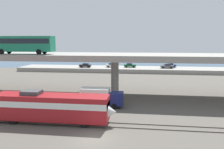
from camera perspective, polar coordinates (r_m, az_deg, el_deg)
ground_plane at (r=25.32m, az=-4.78°, el=-15.98°), size 260.00×260.00×0.00m
rail_strip_near at (r=28.26m, az=-3.35°, el=-13.15°), size 110.00×0.12×0.12m
rail_strip_far at (r=29.57m, az=-2.82°, el=-12.13°), size 110.00×0.12×0.12m
train_locomotive at (r=29.75m, az=-14.04°, el=-7.93°), size 16.03×3.04×4.18m
highway_overpass at (r=42.91m, az=0.74°, el=4.36°), size 96.00×11.59×8.06m
transit_bus_on_overpass at (r=46.05m, az=-21.93°, el=7.47°), size 12.00×2.68×3.40m
service_truck_west at (r=35.92m, az=-2.93°, el=-5.74°), size 6.80×2.46×3.04m
pier_parking_lot at (r=78.28m, az=3.72°, el=1.33°), size 76.15×10.85×1.37m
parked_car_0 at (r=78.46m, az=-6.88°, el=2.37°), size 4.06×1.89×1.50m
parked_car_1 at (r=80.53m, az=14.60°, el=2.32°), size 4.31×1.87×1.50m
parked_car_2 at (r=78.36m, az=4.63°, el=2.40°), size 4.15×1.86×1.50m
parked_car_3 at (r=78.41m, az=-0.03°, el=2.43°), size 4.04×1.84×1.50m
parked_car_4 at (r=77.77m, az=13.96°, el=2.13°), size 4.34×1.88×1.50m
harbor_water at (r=101.17m, az=4.56°, el=2.57°), size 140.00×36.00×0.01m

